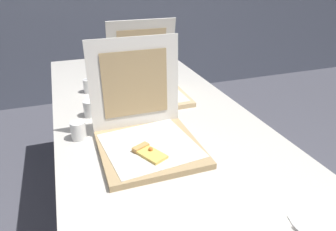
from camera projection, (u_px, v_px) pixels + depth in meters
The scene contains 6 objects.
table at pixel (153, 124), 1.40m from camera, with size 0.85×2.04×0.73m.
pizza_box_front at pixel (146, 133), 1.11m from camera, with size 0.35×0.37×0.37m.
pizza_box_middle at pixel (148, 86), 1.54m from camera, with size 0.35×0.36×0.37m.
cup_white_mid at pixel (90, 109), 1.34m from camera, with size 0.06×0.06×0.07m, color white.
cup_white_far at pixel (89, 86), 1.59m from camera, with size 0.06×0.06×0.07m, color white.
cup_white_near_center at pixel (78, 131), 1.16m from camera, with size 0.06×0.06×0.07m, color white.
Camera 1 is at (-0.35, -0.63, 1.33)m, focal length 32.67 mm.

